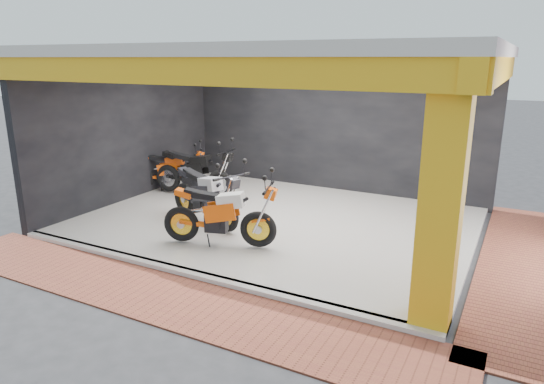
% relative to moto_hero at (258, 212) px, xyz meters
% --- Properties ---
extents(ground, '(80.00, 80.00, 0.00)m').
position_rel_moto_hero_xyz_m(ground, '(-0.47, -0.38, -0.80)').
color(ground, '#2D2D30').
rests_on(ground, ground).
extents(showroom_floor, '(8.00, 6.00, 0.10)m').
position_rel_moto_hero_xyz_m(showroom_floor, '(-0.47, 1.62, -0.75)').
color(showroom_floor, silver).
rests_on(showroom_floor, ground).
extents(showroom_ceiling, '(8.40, 6.40, 0.20)m').
position_rel_moto_hero_xyz_m(showroom_ceiling, '(-0.47, 1.62, 2.80)').
color(showroom_ceiling, beige).
rests_on(showroom_ceiling, corner_column).
extents(back_wall, '(8.20, 0.20, 3.50)m').
position_rel_moto_hero_xyz_m(back_wall, '(-0.47, 4.72, 0.95)').
color(back_wall, black).
rests_on(back_wall, ground).
extents(left_wall, '(0.20, 6.20, 3.50)m').
position_rel_moto_hero_xyz_m(left_wall, '(-4.57, 1.62, 0.95)').
color(left_wall, black).
rests_on(left_wall, ground).
extents(corner_column, '(0.50, 0.50, 3.50)m').
position_rel_moto_hero_xyz_m(corner_column, '(3.28, -1.13, 0.95)').
color(corner_column, gold).
rests_on(corner_column, ground).
extents(header_beam_front, '(8.40, 0.30, 0.40)m').
position_rel_moto_hero_xyz_m(header_beam_front, '(-0.47, -1.38, 2.50)').
color(header_beam_front, gold).
rests_on(header_beam_front, corner_column).
extents(header_beam_right, '(0.30, 6.40, 0.40)m').
position_rel_moto_hero_xyz_m(header_beam_right, '(3.53, 1.62, 2.50)').
color(header_beam_right, gold).
rests_on(header_beam_right, corner_column).
extents(floor_kerb, '(8.00, 0.20, 0.10)m').
position_rel_moto_hero_xyz_m(floor_kerb, '(-0.47, -1.40, -0.75)').
color(floor_kerb, silver).
rests_on(floor_kerb, ground).
extents(paver_front, '(9.00, 1.40, 0.03)m').
position_rel_moto_hero_xyz_m(paver_front, '(-0.47, -2.18, -0.79)').
color(paver_front, brown).
rests_on(paver_front, ground).
extents(paver_right, '(1.40, 7.00, 0.03)m').
position_rel_moto_hero_xyz_m(paver_right, '(4.33, 1.62, -0.79)').
color(paver_right, brown).
rests_on(paver_right, ground).
extents(moto_hero, '(2.44, 1.47, 1.40)m').
position_rel_moto_hero_xyz_m(moto_hero, '(0.00, 0.00, 0.00)').
color(moto_hero, '#E65209').
rests_on(moto_hero, showroom_floor).
extents(moto_row_a, '(2.50, 1.60, 1.43)m').
position_rel_moto_hero_xyz_m(moto_row_a, '(-0.97, 0.43, 0.02)').
color(moto_row_a, black).
rests_on(moto_row_a, showroom_floor).
extents(moto_row_b, '(2.42, 1.05, 1.44)m').
position_rel_moto_hero_xyz_m(moto_row_b, '(-2.43, 2.37, 0.02)').
color(moto_row_b, black).
rests_on(moto_row_b, showroom_floor).
extents(moto_row_c, '(2.22, 1.51, 1.27)m').
position_rel_moto_hero_xyz_m(moto_row_c, '(-3.46, 2.64, -0.06)').
color(moto_row_c, '#FC520A').
rests_on(moto_row_c, showroom_floor).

